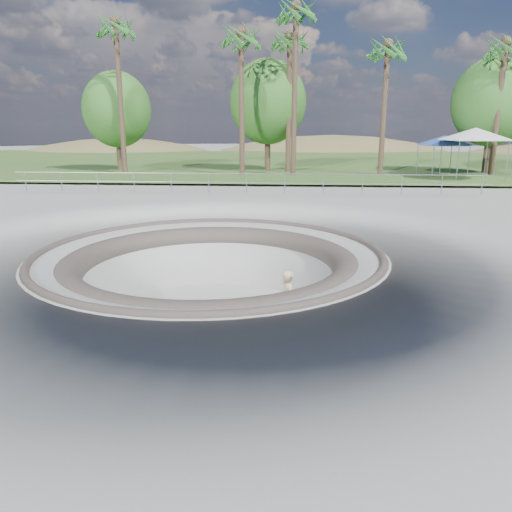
% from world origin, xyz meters
% --- Properties ---
extents(ground, '(180.00, 180.00, 0.00)m').
position_xyz_m(ground, '(0.00, 0.00, 0.00)').
color(ground, '#A9A9A4').
rests_on(ground, ground).
extents(skate_bowl, '(14.00, 14.00, 4.10)m').
position_xyz_m(skate_bowl, '(0.00, 0.00, -1.83)').
color(skate_bowl, '#A9A9A4').
rests_on(skate_bowl, ground).
extents(grass_strip, '(180.00, 36.00, 0.12)m').
position_xyz_m(grass_strip, '(0.00, 34.00, 0.22)').
color(grass_strip, '#376327').
rests_on(grass_strip, ground).
extents(distant_hills, '(103.20, 45.00, 28.60)m').
position_xyz_m(distant_hills, '(3.78, 57.17, -7.02)').
color(distant_hills, brown).
rests_on(distant_hills, ground).
extents(safety_railing, '(25.00, 0.06, 1.03)m').
position_xyz_m(safety_railing, '(0.00, 12.00, 0.69)').
color(safety_railing, gray).
rests_on(safety_railing, ground).
extents(skateboard, '(0.89, 0.29, 0.09)m').
position_xyz_m(skateboard, '(2.35, -1.38, -1.83)').
color(skateboard, olive).
rests_on(skateboard, ground).
extents(skater, '(0.58, 0.72, 1.72)m').
position_xyz_m(skater, '(2.35, -1.38, -0.95)').
color(skater, '#CCB884').
rests_on(skater, skateboard).
extents(canopy_white, '(6.28, 6.28, 3.18)m').
position_xyz_m(canopy_white, '(13.76, 18.88, 3.06)').
color(canopy_white, gray).
rests_on(canopy_white, ground).
extents(canopy_blue, '(5.16, 5.16, 2.65)m').
position_xyz_m(canopy_blue, '(12.59, 21.34, 2.60)').
color(canopy_blue, gray).
rests_on(canopy_blue, ground).
extents(palm_a, '(2.60, 2.60, 10.90)m').
position_xyz_m(palm_a, '(-9.53, 21.09, 9.65)').
color(palm_a, brown).
rests_on(palm_a, ground).
extents(palm_b, '(2.60, 2.60, 10.05)m').
position_xyz_m(palm_b, '(-1.08, 20.50, 8.86)').
color(palm_b, brown).
rests_on(palm_b, ground).
extents(palm_c, '(2.60, 2.60, 11.59)m').
position_xyz_m(palm_c, '(2.44, 20.62, 10.27)').
color(palm_c, brown).
rests_on(palm_c, ground).
extents(palm_d, '(2.60, 2.60, 10.21)m').
position_xyz_m(palm_d, '(2.04, 22.99, 9.01)').
color(palm_d, brown).
rests_on(palm_d, ground).
extents(palm_e, '(2.60, 2.60, 9.39)m').
position_xyz_m(palm_e, '(8.48, 21.51, 8.25)').
color(palm_e, brown).
rests_on(palm_e, ground).
extents(palm_f, '(2.60, 2.60, 9.37)m').
position_xyz_m(palm_f, '(15.81, 21.07, 8.23)').
color(palm_f, brown).
rests_on(palm_f, ground).
extents(bushy_tree_left, '(5.07, 4.61, 7.32)m').
position_xyz_m(bushy_tree_left, '(-10.74, 23.63, 4.71)').
color(bushy_tree_left, brown).
rests_on(bushy_tree_left, ground).
extents(bushy_tree_mid, '(5.68, 5.17, 8.20)m').
position_xyz_m(bushy_tree_mid, '(0.47, 24.69, 5.25)').
color(bushy_tree_mid, brown).
rests_on(bushy_tree_mid, ground).
extents(bushy_tree_right, '(5.56, 5.06, 8.02)m').
position_xyz_m(bushy_tree_right, '(16.24, 23.33, 5.15)').
color(bushy_tree_right, brown).
rests_on(bushy_tree_right, ground).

